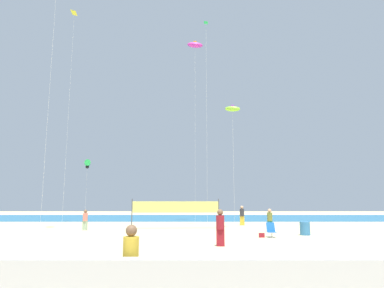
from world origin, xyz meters
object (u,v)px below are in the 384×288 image
at_px(mother_figure, 132,258).
at_px(beachgoer_coral_shirt, 86,219).
at_px(beachgoer_olive_shirt, 271,219).
at_px(volleyball_net, 177,208).
at_px(folding_beach_chair, 272,230).
at_px(beach_handbag, 263,235).
at_px(kite_yellow_diamond, 75,17).
at_px(kite_green_tube, 88,163).
at_px(toddler_figure, 150,276).
at_px(beachgoer_charcoal_shirt, 243,215).
at_px(kite_green_diamond, 207,39).
at_px(kite_lime_inflatable, 233,109).
at_px(kite_magenta_inflatable, 196,45).
at_px(beachgoer_maroon_shirt, 221,226).
at_px(trash_barrel, 306,228).

distance_m(mother_figure, beachgoer_coral_shirt, 20.12).
height_order(beachgoer_olive_shirt, volleyball_net, volleyball_net).
xyz_separation_m(folding_beach_chair, beach_handbag, (-0.63, -0.16, -0.33)).
distance_m(folding_beach_chair, beach_handbag, 0.73).
xyz_separation_m(kite_yellow_diamond, kite_green_tube, (1.10, 3.38, -15.18)).
relative_size(volleyball_net, kite_green_tube, 1.09).
relative_size(toddler_figure, beachgoer_olive_shirt, 0.50).
relative_size(beachgoer_charcoal_shirt, kite_green_diamond, 0.09).
height_order(beachgoer_olive_shirt, kite_lime_inflatable, kite_lime_inflatable).
xyz_separation_m(kite_lime_inflatable, kite_magenta_inflatable, (-3.10, 8.89, 9.93)).
distance_m(mother_figure, kite_lime_inflatable, 22.80).
relative_size(beachgoer_olive_shirt, kite_green_tube, 0.25).
xyz_separation_m(beachgoer_maroon_shirt, beachgoer_charcoal_shirt, (3.26, 15.45, -0.00)).
relative_size(toddler_figure, folding_beach_chair, 0.92).
distance_m(toddler_figure, kite_green_tube, 31.16).
bearing_deg(kite_magenta_inflatable, kite_green_diamond, -82.15).
height_order(mother_figure, kite_magenta_inflatable, kite_magenta_inflatable).
xyz_separation_m(kite_green_diamond, kite_lime_inflatable, (2.12, -1.75, -7.24)).
height_order(beach_handbag, kite_green_tube, kite_green_tube).
distance_m(beach_handbag, kite_lime_inflatable, 12.01).
relative_size(beachgoer_coral_shirt, kite_yellow_diamond, 0.07).
height_order(folding_beach_chair, kite_green_tube, kite_green_tube).
bearing_deg(beachgoer_maroon_shirt, beachgoer_olive_shirt, 128.05).
height_order(trash_barrel, kite_yellow_diamond, kite_yellow_diamond).
bearing_deg(beachgoer_charcoal_shirt, kite_lime_inflatable, -68.28).
distance_m(folding_beach_chair, kite_lime_inflatable, 11.70).
bearing_deg(kite_magenta_inflatable, beach_handbag, -76.02).
xyz_separation_m(toddler_figure, kite_yellow_diamond, (-11.35, 25.48, 20.97)).
xyz_separation_m(folding_beach_chair, kite_lime_inflatable, (-1.45, 6.71, 9.48)).
xyz_separation_m(toddler_figure, beach_handbag, (5.30, 13.34, -0.30)).
distance_m(beachgoer_olive_shirt, kite_magenta_inflatable, 22.79).
relative_size(beachgoer_coral_shirt, folding_beach_chair, 1.76).
relative_size(folding_beach_chair, kite_green_tube, 0.13).
bearing_deg(kite_lime_inflatable, kite_green_tube, 149.60).
relative_size(beachgoer_maroon_shirt, beachgoer_olive_shirt, 1.09).
xyz_separation_m(beachgoer_charcoal_shirt, folding_beach_chair, (0.23, -11.07, -0.49)).
xyz_separation_m(beachgoer_maroon_shirt, kite_lime_inflatable, (2.04, 11.10, 8.98)).
xyz_separation_m(kite_green_diamond, kite_magenta_inflatable, (-0.98, 7.14, 2.69)).
height_order(kite_yellow_diamond, kite_lime_inflatable, kite_yellow_diamond).
bearing_deg(kite_magenta_inflatable, beachgoer_maroon_shirt, -86.97).
relative_size(beachgoer_coral_shirt, beach_handbag, 4.63).
height_order(toddler_figure, beach_handbag, toddler_figure).
distance_m(beachgoer_coral_shirt, kite_yellow_diamond, 22.02).
bearing_deg(toddler_figure, trash_barrel, 49.29).
bearing_deg(beachgoer_coral_shirt, trash_barrel, -167.43).
distance_m(beach_handbag, kite_magenta_inflatable, 25.57).
relative_size(beachgoer_charcoal_shirt, kite_lime_inflatable, 0.17).
distance_m(mother_figure, beach_handbag, 14.65).
xyz_separation_m(beachgoer_olive_shirt, kite_green_diamond, (-4.43, 4.23, 16.30)).
distance_m(toddler_figure, volleyball_net, 20.60).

